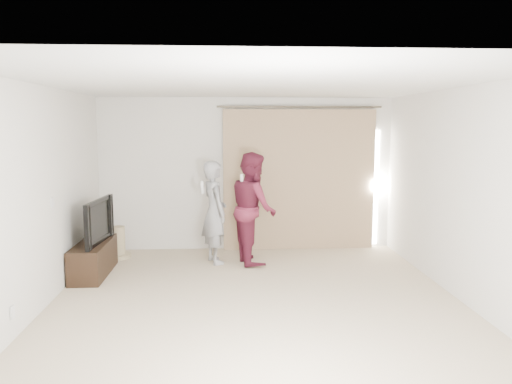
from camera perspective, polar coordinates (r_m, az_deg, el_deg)
floor at (r=6.17m, az=0.08°, el=-12.62°), size 5.50×5.50×0.00m
wall_back at (r=8.57m, az=-1.09°, el=2.06°), size 5.00×0.04×2.60m
wall_left at (r=6.21m, az=-23.61°, el=-0.74°), size 0.04×5.50×2.60m
ceiling at (r=5.80m, az=0.08°, el=12.23°), size 5.00×5.50×0.01m
curtain at (r=8.60m, az=5.03°, el=1.40°), size 2.80×0.11×2.46m
tv_console at (r=7.59m, az=-18.07°, el=-7.25°), size 0.42×1.22×0.47m
tv at (r=7.47m, az=-18.24°, el=-3.17°), size 0.23×1.10×0.63m
scratching_post at (r=8.40m, az=-15.44°, el=-5.89°), size 0.39×0.39×0.52m
person_man at (r=7.75m, az=-4.77°, el=-2.30°), size 0.56×0.68×1.60m
person_woman at (r=7.73m, az=-0.32°, el=-1.80°), size 0.81×0.96×1.73m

